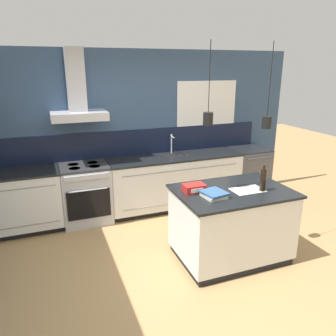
# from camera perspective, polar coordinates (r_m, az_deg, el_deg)

# --- Properties ---
(ground_plane) EXTENTS (16.00, 16.00, 0.00)m
(ground_plane) POSITION_cam_1_polar(r_m,az_deg,el_deg) (4.19, 3.16, -16.58)
(ground_plane) COLOR tan
(ground_plane) RESTS_ON ground
(wall_back) EXTENTS (5.60, 2.15, 2.60)m
(wall_back) POSITION_cam_1_polar(r_m,az_deg,el_deg) (5.44, -5.80, 6.83)
(wall_back) COLOR #354C6B
(wall_back) RESTS_ON ground_plane
(counter_run_left) EXTENTS (1.06, 0.64, 0.91)m
(counter_run_left) POSITION_cam_1_polar(r_m,az_deg,el_deg) (5.22, -23.82, -5.28)
(counter_run_left) COLOR black
(counter_run_left) RESTS_ON ground_plane
(counter_run_sink) EXTENTS (2.27, 0.64, 1.24)m
(counter_run_sink) POSITION_cam_1_polar(r_m,az_deg,el_deg) (5.57, 1.26, -2.35)
(counter_run_sink) COLOR black
(counter_run_sink) RESTS_ON ground_plane
(oven_range) EXTENTS (0.73, 0.66, 0.91)m
(oven_range) POSITION_cam_1_polar(r_m,az_deg,el_deg) (5.23, -14.08, -4.32)
(oven_range) COLOR #B5B5BA
(oven_range) RESTS_ON ground_plane
(dishwasher) EXTENTS (0.63, 0.65, 0.91)m
(dishwasher) POSITION_cam_1_polar(r_m,az_deg,el_deg) (6.23, 13.66, -0.76)
(dishwasher) COLOR #4C4C51
(dishwasher) RESTS_ON ground_plane
(kitchen_island) EXTENTS (1.38, 0.96, 0.91)m
(kitchen_island) POSITION_cam_1_polar(r_m,az_deg,el_deg) (4.21, 10.92, -9.51)
(kitchen_island) COLOR black
(kitchen_island) RESTS_ON ground_plane
(bottle_on_island) EXTENTS (0.07, 0.07, 0.33)m
(bottle_on_island) POSITION_cam_1_polar(r_m,az_deg,el_deg) (4.03, 16.22, -2.02)
(bottle_on_island) COLOR black
(bottle_on_island) RESTS_ON kitchen_island
(book_stack) EXTENTS (0.29, 0.31, 0.06)m
(book_stack) POSITION_cam_1_polar(r_m,az_deg,el_deg) (3.77, 8.02, -4.55)
(book_stack) COLOR beige
(book_stack) RESTS_ON kitchen_island
(red_supply_box) EXTENTS (0.26, 0.18, 0.09)m
(red_supply_box) POSITION_cam_1_polar(r_m,az_deg,el_deg) (3.89, 4.57, -3.50)
(red_supply_box) COLOR red
(red_supply_box) RESTS_ON kitchen_island
(paper_pile) EXTENTS (0.39, 0.25, 0.01)m
(paper_pile) POSITION_cam_1_polar(r_m,az_deg,el_deg) (4.05, 13.72, -3.75)
(paper_pile) COLOR silver
(paper_pile) RESTS_ON kitchen_island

